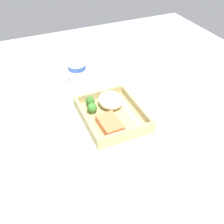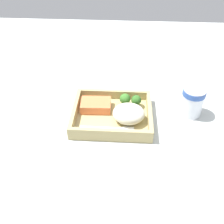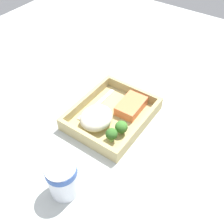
# 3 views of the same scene
# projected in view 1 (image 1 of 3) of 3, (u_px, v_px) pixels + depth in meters

# --- Properties ---
(ground_plane) EXTENTS (1.60, 1.60, 0.02)m
(ground_plane) POSITION_uv_depth(u_px,v_px,m) (112.00, 120.00, 0.90)
(ground_plane) COLOR #B6BDBA
(takeout_tray) EXTENTS (0.24, 0.20, 0.01)m
(takeout_tray) POSITION_uv_depth(u_px,v_px,m) (112.00, 117.00, 0.89)
(takeout_tray) COLOR tan
(takeout_tray) RESTS_ON ground_plane
(tray_rim) EXTENTS (0.24, 0.20, 0.03)m
(tray_rim) POSITION_uv_depth(u_px,v_px,m) (112.00, 112.00, 0.88)
(tray_rim) COLOR tan
(tray_rim) RESTS_ON takeout_tray
(salmon_fillet) EXTENTS (0.10, 0.06, 0.03)m
(salmon_fillet) POSITION_uv_depth(u_px,v_px,m) (110.00, 124.00, 0.83)
(salmon_fillet) COLOR #EA7645
(salmon_fillet) RESTS_ON takeout_tray
(mashed_potatoes) EXTENTS (0.10, 0.09, 0.05)m
(mashed_potatoes) POSITION_uv_depth(u_px,v_px,m) (110.00, 100.00, 0.91)
(mashed_potatoes) COLOR silver
(mashed_potatoes) RESTS_ON takeout_tray
(broccoli_floret_1) EXTENTS (0.03, 0.03, 0.04)m
(broccoli_floret_1) POSITION_uv_depth(u_px,v_px,m) (92.00, 108.00, 0.88)
(broccoli_floret_1) COLOR #82AB63
(broccoli_floret_1) RESTS_ON takeout_tray
(broccoli_floret_2) EXTENTS (0.03, 0.03, 0.04)m
(broccoli_floret_2) POSITION_uv_depth(u_px,v_px,m) (90.00, 101.00, 0.91)
(broccoli_floret_2) COLOR #74A258
(broccoli_floret_2) RESTS_ON takeout_tray
(fork) EXTENTS (0.16, 0.02, 0.00)m
(fork) POSITION_uv_depth(u_px,v_px,m) (128.00, 110.00, 0.91)
(fork) COLOR white
(fork) RESTS_ON takeout_tray
(paper_cup) EXTENTS (0.07, 0.07, 0.10)m
(paper_cup) POSITION_uv_depth(u_px,v_px,m) (77.00, 73.00, 1.02)
(paper_cup) COLOR white
(paper_cup) RESTS_ON ground_plane
(receipt_slip) EXTENTS (0.16, 0.18, 0.00)m
(receipt_slip) POSITION_uv_depth(u_px,v_px,m) (39.00, 155.00, 0.77)
(receipt_slip) COLOR white
(receipt_slip) RESTS_ON ground_plane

